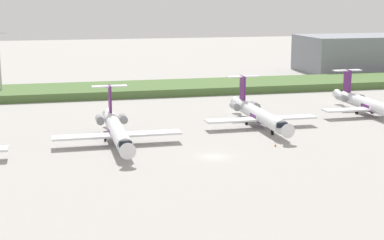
% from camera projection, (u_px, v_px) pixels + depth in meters
% --- Properties ---
extents(ground_plane, '(500.00, 500.00, 0.00)m').
position_uv_depth(ground_plane, '(176.00, 120.00, 126.98)').
color(ground_plane, '#9E9B96').
extents(grass_berm, '(320.00, 20.00, 2.06)m').
position_uv_depth(grass_berm, '(147.00, 89.00, 164.05)').
color(grass_berm, '#4C6B38').
rests_on(grass_berm, ground).
extents(regional_jet_third, '(22.81, 31.00, 9.00)m').
position_uv_depth(regional_jet_third, '(116.00, 129.00, 107.02)').
color(regional_jet_third, silver).
rests_on(regional_jet_third, ground).
extents(regional_jet_fourth, '(22.81, 31.00, 9.00)m').
position_uv_depth(regional_jet_fourth, '(258.00, 114.00, 120.90)').
color(regional_jet_fourth, silver).
rests_on(regional_jet_fourth, ground).
extents(regional_jet_fifth, '(22.81, 31.00, 9.00)m').
position_uv_depth(regional_jet_fifth, '(369.00, 104.00, 131.89)').
color(regional_jet_fifth, silver).
rests_on(regional_jet_fifth, ground).
extents(safety_cone_front_marker, '(0.44, 0.44, 0.55)m').
position_uv_depth(safety_cone_front_marker, '(275.00, 145.00, 104.89)').
color(safety_cone_front_marker, orange).
rests_on(safety_cone_front_marker, ground).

